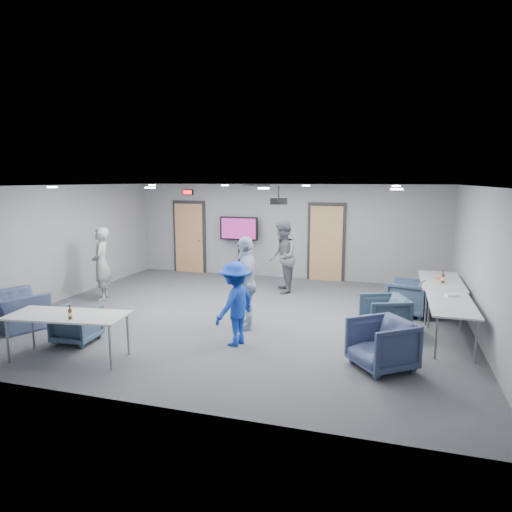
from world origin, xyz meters
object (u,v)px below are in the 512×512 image
(chair_right_b, at_px, (384,315))
(table_front_left, at_px, (68,317))
(chair_front_b, at_px, (16,310))
(bottle_front, at_px, (70,314))
(chair_right_a, at_px, (408,297))
(table_right_a, at_px, (441,282))
(tv_stand, at_px, (239,243))
(person_a, at_px, (101,264))
(bottle_right, at_px, (443,278))
(person_c, at_px, (246,283))
(person_b, at_px, (282,257))
(person_d, at_px, (235,304))
(chair_right_c, at_px, (382,344))
(table_right_b, at_px, (451,306))
(chair_front_a, at_px, (77,324))
(projector, at_px, (279,201))

(chair_right_b, relative_size, table_front_left, 0.40)
(chair_front_b, xyz_separation_m, bottle_front, (2.23, -1.19, 0.46))
(chair_right_a, xyz_separation_m, table_right_a, (0.65, 0.26, 0.32))
(chair_right_b, bearing_deg, tv_stand, -154.40)
(person_a, distance_m, chair_right_a, 6.98)
(chair_right_a, distance_m, bottle_right, 0.80)
(person_c, bearing_deg, person_b, 156.39)
(chair_right_a, xyz_separation_m, bottle_right, (0.65, -0.05, 0.46))
(person_d, distance_m, bottle_front, 2.62)
(chair_right_c, relative_size, bottle_right, 3.07)
(person_c, xyz_separation_m, bottle_front, (-2.00, -2.47, -0.07))
(table_front_left, distance_m, bottle_right, 7.13)
(person_c, distance_m, bottle_front, 3.18)
(bottle_right, relative_size, tv_stand, 0.15)
(person_b, relative_size, chair_front_b, 1.68)
(chair_right_c, relative_size, table_right_b, 0.47)
(chair_right_b, height_order, table_right_a, table_right_a)
(chair_right_a, bearing_deg, table_right_b, 36.58)
(chair_right_b, bearing_deg, person_a, -115.75)
(table_front_left, xyz_separation_m, tv_stand, (0.54, 6.75, 0.31))
(person_d, distance_m, chair_right_c, 2.50)
(chair_front_b, height_order, bottle_right, bottle_right)
(chair_front_a, bearing_deg, table_front_left, 115.92)
(table_right_b, height_order, table_front_left, same)
(bottle_front, bearing_deg, person_c, 51.09)
(person_c, xyz_separation_m, chair_right_c, (2.55, -1.24, -0.51))
(chair_front_a, bearing_deg, person_d, -169.70)
(person_d, bearing_deg, chair_right_a, 150.29)
(table_front_left, bearing_deg, table_right_b, 15.16)
(person_d, height_order, projector, projector)
(chair_right_b, height_order, bottle_front, bottle_front)
(chair_right_c, distance_m, table_right_a, 3.52)
(person_b, distance_m, chair_right_b, 3.63)
(tv_stand, bearing_deg, table_right_a, -24.12)
(chair_right_c, height_order, chair_front_b, chair_right_c)
(person_c, xyz_separation_m, table_right_a, (3.65, 2.09, -0.20))
(person_b, bearing_deg, person_a, -80.52)
(tv_stand, bearing_deg, bottle_right, -26.83)
(chair_right_b, distance_m, table_front_left, 5.49)
(chair_right_b, relative_size, chair_front_b, 0.73)
(chair_right_b, height_order, table_right_b, table_right_b)
(bottle_right, bearing_deg, person_a, -174.18)
(person_a, distance_m, bottle_right, 7.60)
(chair_right_a, relative_size, table_right_b, 0.46)
(person_a, distance_m, table_front_left, 3.70)
(table_front_left, bearing_deg, person_a, 109.72)
(chair_front_a, xyz_separation_m, projector, (3.00, 2.53, 2.09))
(chair_right_c, distance_m, tv_stand, 7.13)
(chair_right_a, xyz_separation_m, chair_front_a, (-5.60, -3.42, -0.05))
(chair_right_b, bearing_deg, projector, -124.04)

